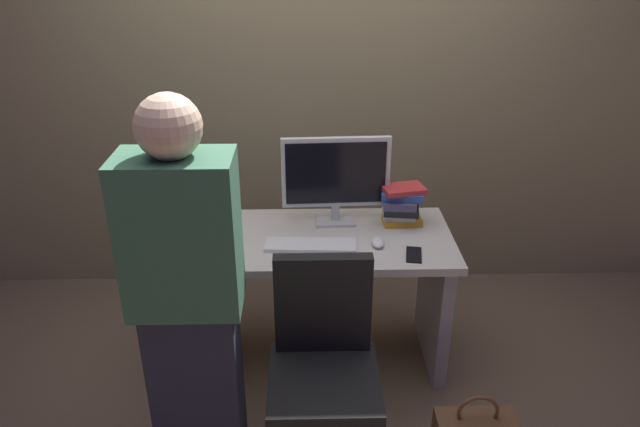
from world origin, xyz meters
TOP-DOWN VIEW (x-y plane):
  - ground_plane at (0.00, 0.00)m, footprint 9.00×9.00m
  - wall_back at (0.00, 0.87)m, footprint 6.40×0.10m
  - desk at (0.00, 0.00)m, footprint 1.31×0.64m
  - office_chair at (0.00, -0.69)m, footprint 0.52×0.52m
  - person_at_desk at (-0.50, -0.75)m, footprint 0.40×0.24m
  - monitor at (0.08, 0.16)m, footprint 0.54×0.15m
  - keyboard at (-0.05, -0.11)m, footprint 0.44×0.15m
  - mouse at (0.27, -0.10)m, footprint 0.06×0.10m
  - cup_near_keyboard at (-0.46, -0.17)m, footprint 0.07×0.07m
  - book_stack at (0.42, 0.13)m, footprint 0.23×0.18m
  - cell_phone at (0.43, -0.20)m, footprint 0.09×0.15m

SIDE VIEW (x-z plane):
  - ground_plane at x=0.00m, z-range 0.00..0.00m
  - office_chair at x=0.00m, z-range -0.04..0.90m
  - desk at x=0.00m, z-range 0.13..0.87m
  - cell_phone at x=0.43m, z-range 0.73..0.74m
  - keyboard at x=-0.05m, z-range 0.73..0.75m
  - mouse at x=0.27m, z-range 0.73..0.77m
  - cup_near_keyboard at x=-0.46m, z-range 0.73..0.84m
  - book_stack at x=0.42m, z-range 0.74..0.94m
  - person_at_desk at x=-0.50m, z-range 0.02..1.66m
  - monitor at x=0.08m, z-range 0.76..1.22m
  - wall_back at x=0.00m, z-range 0.00..3.00m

